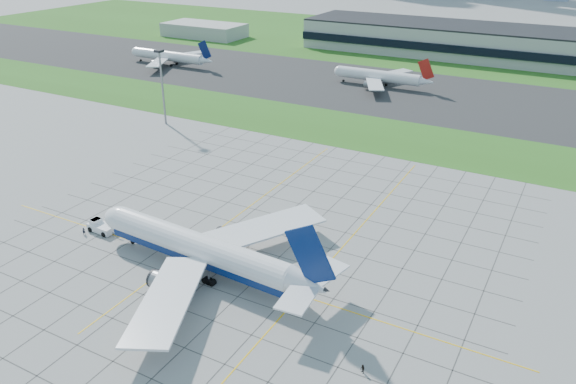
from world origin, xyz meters
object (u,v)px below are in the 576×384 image
at_px(airliner, 201,249).
at_px(distant_jet_1, 380,76).
at_px(pushback_tug, 101,226).
at_px(crew_near, 84,231).
at_px(crew_far, 363,369).
at_px(light_mast, 162,78).
at_px(distant_jet_0, 169,56).

height_order(airliner, distant_jet_1, airliner).
distance_m(pushback_tug, crew_near, 3.70).
distance_m(crew_far, distant_jet_1, 173.98).
relative_size(airliner, crew_near, 33.83).
xyz_separation_m(light_mast, pushback_tug, (37.05, -66.99, -14.98)).
relative_size(airliner, crew_far, 35.79).
bearing_deg(light_mast, distant_jet_1, 60.24).
relative_size(distant_jet_0, distant_jet_1, 1.10).
relative_size(crew_near, crew_far, 1.06).
xyz_separation_m(light_mast, crew_near, (34.82, -69.93, -15.34)).
bearing_deg(distant_jet_1, distant_jet_0, -173.89).
xyz_separation_m(light_mast, distant_jet_1, (47.83, 83.64, -11.69)).
distance_m(pushback_tug, crew_far, 70.10).
xyz_separation_m(airliner, crew_far, (39.12, -11.43, -4.06)).
bearing_deg(light_mast, airliner, -45.91).
bearing_deg(crew_far, distant_jet_1, 153.11).
xyz_separation_m(airliner, distant_jet_0, (-124.73, 141.22, -0.37)).
xyz_separation_m(airliner, distant_jet_1, (-18.92, 152.54, -0.38)).
distance_m(light_mast, pushback_tug, 78.00).
bearing_deg(crew_far, light_mast, -173.58).
bearing_deg(distant_jet_0, light_mast, -51.28).
height_order(airliner, crew_near, airliner).
bearing_deg(pushback_tug, crew_far, -7.46).
height_order(light_mast, distant_jet_1, light_mast).
bearing_deg(crew_near, airliner, -63.57).
distance_m(airliner, distant_jet_0, 188.42).
distance_m(airliner, pushback_tug, 29.98).
xyz_separation_m(crew_near, distant_jet_0, (-92.80, 142.24, 3.64)).
height_order(pushback_tug, crew_near, pushback_tug).
bearing_deg(distant_jet_1, crew_far, -70.51).
xyz_separation_m(distant_jet_0, distant_jet_1, (105.81, 11.32, -0.00)).
bearing_deg(distant_jet_1, pushback_tug, -94.09).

